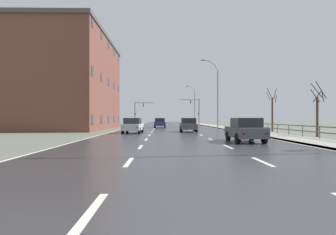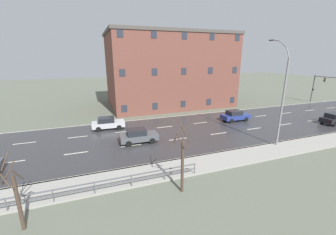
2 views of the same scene
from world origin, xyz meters
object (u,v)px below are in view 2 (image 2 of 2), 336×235
at_px(car_far_right, 138,136).
at_px(car_near_left, 235,116).
at_px(car_distant, 108,123).
at_px(brick_building, 169,70).
at_px(traffic_signal_left, 318,85).
at_px(car_near_right, 335,118).
at_px(street_lamp_midground, 282,96).

xyz_separation_m(car_far_right, car_near_left, (-3.31, 15.13, 0.00)).
xyz_separation_m(car_distant, brick_building, (-11.83, 12.81, 5.88)).
xyz_separation_m(car_distant, car_near_left, (2.60, 17.84, 0.00)).
relative_size(traffic_signal_left, brick_building, 0.25).
bearing_deg(car_far_right, car_near_left, 103.66).
bearing_deg(car_near_right, traffic_signal_left, 132.26).
bearing_deg(street_lamp_midground, car_distant, -125.52).
distance_m(car_near_right, car_near_left, 13.56).
bearing_deg(car_near_right, car_distant, -108.38).
distance_m(street_lamp_midground, car_near_left, 10.18).
height_order(traffic_signal_left, car_far_right, traffic_signal_left).
bearing_deg(car_far_right, street_lamp_midground, 68.52).
xyz_separation_m(street_lamp_midground, car_distant, (-11.61, -16.26, -4.47)).
bearing_deg(car_near_left, car_distant, -98.33).
distance_m(traffic_signal_left, car_near_right, 16.58).
bearing_deg(traffic_signal_left, street_lamp_midground, -60.31).
height_order(street_lamp_midground, car_near_right, street_lamp_midground).
height_order(car_distant, car_near_left, same).
bearing_deg(brick_building, traffic_signal_left, 72.70).
distance_m(street_lamp_midground, brick_building, 23.73).
relative_size(traffic_signal_left, car_distant, 1.33).
bearing_deg(traffic_signal_left, car_far_right, -77.30).
distance_m(car_far_right, car_near_left, 15.49).
xyz_separation_m(car_near_left, brick_building, (-14.43, -5.03, 5.88)).
relative_size(car_near_right, car_distant, 1.00).
distance_m(traffic_signal_left, car_far_right, 39.99).
bearing_deg(car_far_right, car_distant, -154.03).
distance_m(traffic_signal_left, car_near_left, 24.57).
height_order(street_lamp_midground, car_distant, street_lamp_midground).
distance_m(car_near_right, brick_building, 27.35).
distance_m(street_lamp_midground, car_near_right, 14.75).
xyz_separation_m(car_far_right, car_near_right, (2.71, 27.28, 0.00)).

